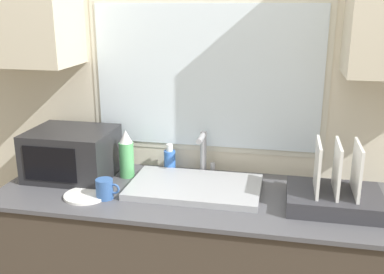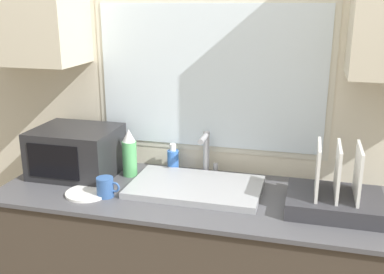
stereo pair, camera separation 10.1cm
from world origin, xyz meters
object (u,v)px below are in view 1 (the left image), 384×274
microwave (72,153)px  spray_bottle (126,155)px  mug_near_sink (105,189)px  dish_rack (334,194)px  soap_bottle (170,160)px  faucet (204,150)px

microwave → spray_bottle: bearing=9.5°
microwave → mug_near_sink: size_ratio=3.70×
dish_rack → soap_bottle: (-0.80, 0.27, 0.00)m
dish_rack → soap_bottle: size_ratio=2.70×
mug_near_sink → microwave: bearing=139.4°
spray_bottle → mug_near_sink: size_ratio=2.20×
soap_bottle → faucet: bearing=-3.6°
microwave → soap_bottle: microwave is taller
soap_bottle → spray_bottle: bearing=-148.9°
dish_rack → spray_bottle: dish_rack is taller
spray_bottle → soap_bottle: 0.23m
dish_rack → faucet: bearing=157.2°
faucet → microwave: size_ratio=0.55×
faucet → mug_near_sink: 0.54m
spray_bottle → mug_near_sink: 0.28m
dish_rack → soap_bottle: bearing=161.2°
microwave → spray_bottle: size_ratio=1.68×
soap_bottle → mug_near_sink: bearing=-117.2°
microwave → mug_near_sink: bearing=-40.6°
faucet → microwave: (-0.65, -0.15, -0.01)m
faucet → microwave: microwave is taller
microwave → soap_bottle: size_ratio=2.77×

